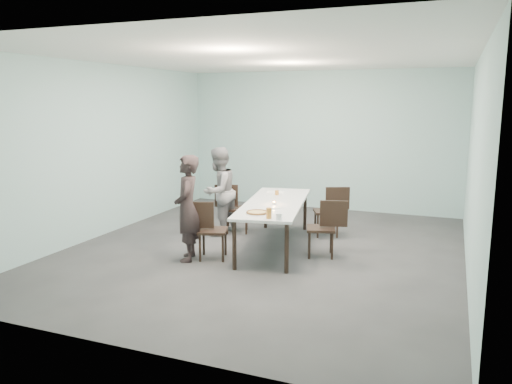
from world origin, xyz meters
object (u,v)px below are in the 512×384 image
at_px(water_tumbler, 279,217).
at_px(chair_far_left, 233,205).
at_px(chair_near_right, 326,224).
at_px(beer_glass, 269,213).
at_px(chair_far_right, 331,208).
at_px(amber_tumbler, 277,193).
at_px(chair_near_left, 207,226).
at_px(pizza, 257,213).
at_px(diner_far, 219,191).
at_px(side_plate, 275,208).
at_px(diner_near, 187,208).
at_px(tealight, 274,203).
at_px(table, 275,205).

bearing_deg(water_tumbler, chair_far_left, 130.13).
xyz_separation_m(chair_near_right, beer_glass, (-0.58, -0.95, 0.32)).
bearing_deg(chair_far_left, chair_far_right, -7.50).
bearing_deg(amber_tumbler, water_tumbler, -69.89).
xyz_separation_m(chair_near_left, chair_far_left, (-0.29, 1.56, 0.00)).
bearing_deg(pizza, diner_far, 133.80).
distance_m(chair_far_left, amber_tumbler, 0.91).
distance_m(chair_far_left, water_tumbler, 2.34).
bearing_deg(side_plate, diner_near, -149.88).
height_order(chair_near_left, side_plate, chair_near_left).
height_order(chair_near_left, amber_tumbler, chair_near_left).
relative_size(water_tumbler, amber_tumbler, 1.12).
height_order(chair_near_right, diner_far, diner_far).
xyz_separation_m(beer_glass, amber_tumbler, (-0.48, 1.71, -0.03)).
distance_m(chair_far_right, diner_near, 2.73).
bearing_deg(pizza, tealight, 89.83).
bearing_deg(amber_tumbler, chair_far_right, 27.51).
bearing_deg(side_plate, beer_glass, -77.80).
xyz_separation_m(diner_far, pizza, (1.24, -1.29, -0.01)).
xyz_separation_m(diner_near, diner_far, (-0.20, 1.48, -0.01)).
relative_size(chair_near_right, beer_glass, 5.80).
distance_m(chair_far_left, diner_near, 1.75).
bearing_deg(chair_far_right, side_plate, 48.10).
relative_size(chair_near_left, water_tumbler, 9.67).
relative_size(chair_near_right, side_plate, 4.83).
height_order(table, diner_near, diner_near).
relative_size(chair_near_right, diner_far, 0.56).
bearing_deg(table, amber_tumbler, 105.98).
height_order(diner_near, pizza, diner_near).
bearing_deg(diner_far, side_plate, 68.20).
bearing_deg(beer_glass, pizza, 140.73).
relative_size(chair_near_right, pizza, 2.56).
height_order(diner_near, water_tumbler, diner_near).
bearing_deg(chair_near_left, diner_near, -164.02).
distance_m(chair_near_left, beer_glass, 1.11).
bearing_deg(amber_tumbler, pizza, -81.46).
distance_m(diner_near, pizza, 1.05).
height_order(diner_far, amber_tumbler, diner_far).
height_order(pizza, side_plate, pizza).
relative_size(chair_near_right, tealight, 15.54).
bearing_deg(pizza, chair_far_left, 125.20).
xyz_separation_m(chair_near_left, tealight, (0.80, 0.73, 0.27)).
bearing_deg(diner_near, tealight, 108.31).
xyz_separation_m(chair_near_left, chair_near_right, (1.63, 0.77, 0.00)).
height_order(diner_far, tealight, diner_far).
xyz_separation_m(chair_far_left, tealight, (1.09, -0.83, 0.27)).
height_order(side_plate, beer_glass, beer_glass).
height_order(pizza, tealight, tealight).
relative_size(table, diner_far, 1.74).
bearing_deg(diner_near, table, 115.79).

